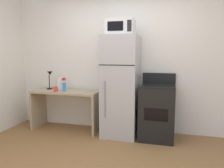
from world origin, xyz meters
TOP-DOWN VIEW (x-y plane):
  - wall_back_white at (0.00, 1.70)m, footprint 5.00×0.10m
  - desk at (-1.05, 1.37)m, footprint 1.28×0.52m
  - desk_lamp at (-1.42, 1.42)m, footprint 0.14×0.12m
  - paper_towel_roll at (-1.21, 1.41)m, footprint 0.11×0.11m
  - coffee_mug at (-1.19, 1.22)m, footprint 0.08×0.08m
  - spray_bottle at (-1.05, 1.28)m, footprint 0.06×0.06m
  - refrigerator at (0.02, 1.33)m, footprint 0.60×0.63m
  - microwave at (0.02, 1.31)m, footprint 0.46×0.35m
  - oven_range at (0.65, 1.33)m, footprint 0.58×0.61m

SIDE VIEW (x-z plane):
  - oven_range at x=0.65m, z-range -0.08..1.02m
  - desk at x=-1.05m, z-range 0.16..0.91m
  - coffee_mug at x=-1.19m, z-range 0.75..0.84m
  - spray_bottle at x=-1.05m, z-range 0.72..0.97m
  - paper_towel_roll at x=-1.21m, z-range 0.75..0.99m
  - refrigerator at x=0.02m, z-range 0.00..1.76m
  - desk_lamp at x=-1.42m, z-range 0.81..1.17m
  - wall_back_white at x=0.00m, z-range 0.00..2.60m
  - microwave at x=0.02m, z-range 1.76..2.02m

